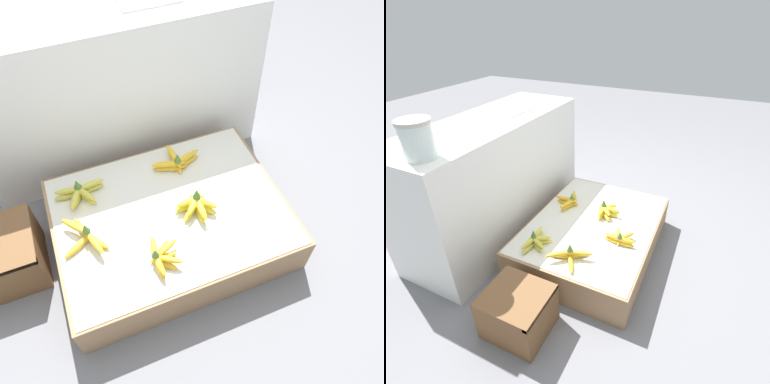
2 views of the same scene
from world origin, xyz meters
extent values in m
plane|color=slate|center=(0.00, 0.00, 0.00)|extent=(10.00, 10.00, 0.00)
cube|color=#997551|center=(0.00, 0.00, 0.11)|extent=(1.04, 0.79, 0.22)
cube|color=silver|center=(0.00, 0.00, 0.22)|extent=(1.01, 0.77, 0.00)
cube|color=white|center=(-0.04, 0.74, 0.41)|extent=(1.46, 0.52, 0.83)
cube|color=brown|center=(-0.73, 0.10, 0.12)|extent=(0.28, 0.31, 0.25)
cube|color=#4E3520|center=(-0.73, -0.04, 0.24)|extent=(0.28, 0.02, 0.02)
ellipsoid|color=gold|center=(-0.14, -0.26, 0.23)|extent=(0.03, 0.12, 0.03)
ellipsoid|color=gold|center=(-0.11, -0.25, 0.23)|extent=(0.10, 0.10, 0.03)
ellipsoid|color=gold|center=(-0.11, -0.22, 0.23)|extent=(0.11, 0.03, 0.03)
ellipsoid|color=gold|center=(-0.11, -0.19, 0.23)|extent=(0.10, 0.10, 0.03)
ellipsoid|color=gold|center=(-0.13, -0.18, 0.23)|extent=(0.04, 0.12, 0.03)
ellipsoid|color=gold|center=(-0.14, -0.26, 0.26)|extent=(0.03, 0.12, 0.03)
ellipsoid|color=gold|center=(-0.09, -0.25, 0.26)|extent=(0.11, 0.09, 0.03)
ellipsoid|color=gold|center=(-0.09, -0.20, 0.26)|extent=(0.12, 0.07, 0.03)
ellipsoid|color=gold|center=(-0.13, -0.18, 0.26)|extent=(0.04, 0.12, 0.03)
cone|color=#4C7533|center=(-0.14, -0.22, 0.29)|extent=(0.03, 0.03, 0.04)
ellipsoid|color=gold|center=(-0.38, 0.03, 0.24)|extent=(0.08, 0.15, 0.03)
ellipsoid|color=gold|center=(-0.42, -0.04, 0.24)|extent=(0.15, 0.10, 0.03)
ellipsoid|color=gold|center=(-0.35, -0.04, 0.24)|extent=(0.11, 0.14, 0.03)
ellipsoid|color=gold|center=(-0.41, 0.04, 0.26)|extent=(0.12, 0.14, 0.03)
ellipsoid|color=gold|center=(-0.35, -0.06, 0.26)|extent=(0.07, 0.15, 0.03)
cone|color=#4C7533|center=(-0.37, -0.01, 0.30)|extent=(0.04, 0.04, 0.05)
ellipsoid|color=yellow|center=(0.09, -0.02, 0.24)|extent=(0.14, 0.04, 0.03)
ellipsoid|color=yellow|center=(0.09, -0.05, 0.24)|extent=(0.13, 0.11, 0.03)
ellipsoid|color=yellow|center=(0.12, -0.06, 0.24)|extent=(0.05, 0.14, 0.03)
ellipsoid|color=yellow|center=(0.14, -0.05, 0.24)|extent=(0.11, 0.13, 0.03)
ellipsoid|color=yellow|center=(0.09, -0.02, 0.27)|extent=(0.14, 0.04, 0.03)
ellipsoid|color=yellow|center=(0.10, -0.04, 0.27)|extent=(0.12, 0.12, 0.03)
ellipsoid|color=yellow|center=(0.12, -0.07, 0.27)|extent=(0.04, 0.14, 0.03)
ellipsoid|color=yellow|center=(0.14, -0.04, 0.27)|extent=(0.12, 0.13, 0.03)
cone|color=#4C7533|center=(0.12, -0.02, 0.31)|extent=(0.04, 0.04, 0.05)
ellipsoid|color=gold|center=(-0.40, 0.24, 0.24)|extent=(0.14, 0.03, 0.03)
ellipsoid|color=gold|center=(-0.37, 0.21, 0.24)|extent=(0.10, 0.13, 0.03)
ellipsoid|color=gold|center=(-0.34, 0.21, 0.24)|extent=(0.10, 0.13, 0.03)
ellipsoid|color=gold|center=(-0.31, 0.24, 0.24)|extent=(0.14, 0.04, 0.03)
ellipsoid|color=gold|center=(-0.40, 0.25, 0.26)|extent=(0.14, 0.05, 0.03)
ellipsoid|color=gold|center=(-0.38, 0.20, 0.26)|extent=(0.09, 0.13, 0.03)
ellipsoid|color=gold|center=(-0.34, 0.21, 0.26)|extent=(0.10, 0.13, 0.03)
ellipsoid|color=gold|center=(-0.30, 0.25, 0.26)|extent=(0.14, 0.05, 0.03)
cone|color=#4C7533|center=(-0.36, 0.24, 0.30)|extent=(0.03, 0.03, 0.05)
ellipsoid|color=gold|center=(0.16, 0.23, 0.24)|extent=(0.17, 0.07, 0.03)
ellipsoid|color=gold|center=(0.12, 0.26, 0.24)|extent=(0.03, 0.17, 0.03)
ellipsoid|color=gold|center=(0.09, 0.23, 0.24)|extent=(0.17, 0.07, 0.03)
ellipsoid|color=gold|center=(0.17, 0.24, 0.26)|extent=(0.17, 0.08, 0.03)
ellipsoid|color=gold|center=(0.12, 0.27, 0.26)|extent=(0.04, 0.17, 0.03)
ellipsoid|color=gold|center=(0.08, 0.23, 0.26)|extent=(0.17, 0.07, 0.03)
cone|color=#4C7533|center=(0.12, 0.22, 0.30)|extent=(0.04, 0.04, 0.05)
cylinder|color=silver|center=(-0.64, 0.62, 0.91)|extent=(0.15, 0.15, 0.17)
cylinder|color=#B7B2A8|center=(-0.64, 0.62, 1.00)|extent=(0.16, 0.16, 0.02)
cube|color=white|center=(0.19, 0.71, 0.84)|extent=(0.29, 0.21, 0.02)
camera|label=1|loc=(-0.27, -0.94, 1.61)|focal=35.00mm
camera|label=2|loc=(-1.49, -0.59, 1.42)|focal=28.00mm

